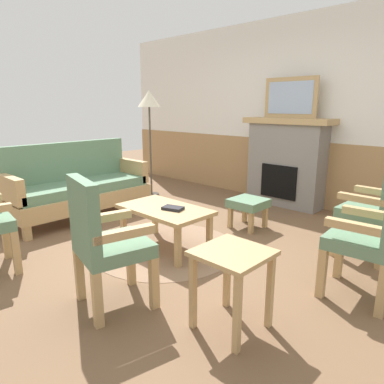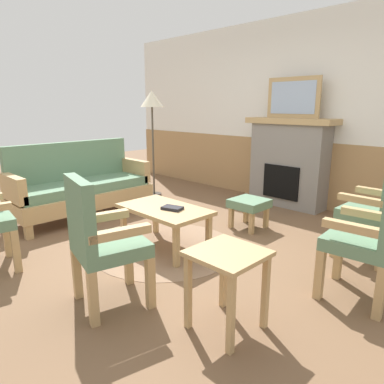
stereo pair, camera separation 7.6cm
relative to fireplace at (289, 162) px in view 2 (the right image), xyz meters
The scene contains 14 objects.
ground_plane 2.44m from the fireplace, 90.00° to the right, with size 14.00×14.00×0.00m, color brown.
wall_back 0.70m from the fireplace, 90.00° to the left, with size 7.20×0.14×2.70m.
fireplace is the anchor object (origin of this frame).
framed_picture 0.91m from the fireplace, 90.00° to the left, with size 0.80×0.04×0.56m.
couch 2.95m from the fireplace, 124.56° to the right, with size 0.70×1.80×0.98m.
coffee_table 2.36m from the fireplace, 91.25° to the right, with size 0.96×0.56×0.44m.
round_rug 2.44m from the fireplace, 91.25° to the right, with size 1.52×1.52×0.01m, color #896B51.
book_on_table 2.35m from the fireplace, 88.48° to the right, with size 0.20×0.13×0.03m, color black.
footstool 1.30m from the fireplace, 80.61° to the right, with size 0.40×0.40×0.36m.
armchair_near_fireplace 2.64m from the fireplace, 46.89° to the right, with size 0.51×0.51×0.98m.
armchair_by_window_left 1.94m from the fireplace, 35.04° to the right, with size 0.49×0.49×0.98m.
armchair_front_left 3.41m from the fireplace, 82.35° to the right, with size 0.58×0.58×0.98m.
side_table 3.21m from the fireplace, 66.66° to the right, with size 0.44×0.44×0.55m.
floor_lamp_by_couch 2.27m from the fireplace, 151.12° to the right, with size 0.36×0.36×1.68m.
Camera 2 is at (2.57, -2.22, 1.45)m, focal length 32.63 mm.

